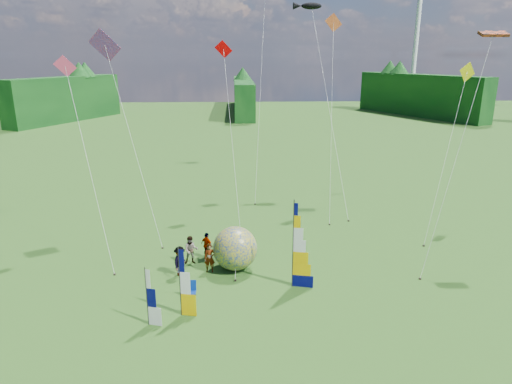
{
  "coord_description": "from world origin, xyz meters",
  "views": [
    {
      "loc": [
        -2.12,
        -19.56,
        12.6
      ],
      "look_at": [
        -1.0,
        4.0,
        5.5
      ],
      "focal_mm": 32.0,
      "sensor_mm": 36.0,
      "label": 1
    }
  ],
  "objects_px": {
    "kite_whale": "(329,96)",
    "side_banner_left": "(180,283)",
    "spectator_d": "(207,245)",
    "camp_chair": "(191,291)",
    "feather_banner_main": "(293,246)",
    "spectator_a": "(210,258)",
    "bol_inflatable": "(235,248)",
    "spectator_b": "(191,250)",
    "side_banner_far": "(147,297)",
    "spectator_c": "(180,261)"
  },
  "relations": [
    {
      "from": "spectator_a",
      "to": "camp_chair",
      "type": "bearing_deg",
      "value": -105.58
    },
    {
      "from": "feather_banner_main",
      "to": "spectator_a",
      "type": "bearing_deg",
      "value": 169.13
    },
    {
      "from": "bol_inflatable",
      "to": "spectator_c",
      "type": "bearing_deg",
      "value": -167.61
    },
    {
      "from": "spectator_b",
      "to": "camp_chair",
      "type": "relative_size",
      "value": 1.79
    },
    {
      "from": "side_banner_left",
      "to": "spectator_d",
      "type": "xyz_separation_m",
      "value": [
        0.92,
        6.82,
        -0.95
      ]
    },
    {
      "from": "feather_banner_main",
      "to": "side_banner_far",
      "type": "bearing_deg",
      "value": -142.44
    },
    {
      "from": "side_banner_far",
      "to": "kite_whale",
      "type": "relative_size",
      "value": 0.16
    },
    {
      "from": "spectator_a",
      "to": "kite_whale",
      "type": "bearing_deg",
      "value": 55.03
    },
    {
      "from": "side_banner_far",
      "to": "bol_inflatable",
      "type": "relative_size",
      "value": 1.1
    },
    {
      "from": "spectator_b",
      "to": "side_banner_far",
      "type": "bearing_deg",
      "value": -106.5
    },
    {
      "from": "side_banner_far",
      "to": "spectator_c",
      "type": "relative_size",
      "value": 1.62
    },
    {
      "from": "side_banner_far",
      "to": "spectator_c",
      "type": "distance_m",
      "value": 5.28
    },
    {
      "from": "side_banner_left",
      "to": "camp_chair",
      "type": "xyz_separation_m",
      "value": [
        0.35,
        1.52,
        -1.3
      ]
    },
    {
      "from": "camp_chair",
      "to": "feather_banner_main",
      "type": "bearing_deg",
      "value": 13.35
    },
    {
      "from": "spectator_c",
      "to": "spectator_d",
      "type": "bearing_deg",
      "value": -13.26
    },
    {
      "from": "feather_banner_main",
      "to": "spectator_c",
      "type": "height_order",
      "value": "feather_banner_main"
    },
    {
      "from": "side_banner_left",
      "to": "spectator_d",
      "type": "distance_m",
      "value": 6.94
    },
    {
      "from": "spectator_d",
      "to": "camp_chair",
      "type": "bearing_deg",
      "value": 126.13
    },
    {
      "from": "feather_banner_main",
      "to": "side_banner_left",
      "type": "bearing_deg",
      "value": -142.99
    },
    {
      "from": "side_banner_far",
      "to": "spectator_a",
      "type": "height_order",
      "value": "side_banner_far"
    },
    {
      "from": "feather_banner_main",
      "to": "bol_inflatable",
      "type": "height_order",
      "value": "feather_banner_main"
    },
    {
      "from": "spectator_d",
      "to": "camp_chair",
      "type": "distance_m",
      "value": 5.34
    },
    {
      "from": "kite_whale",
      "to": "side_banner_left",
      "type": "bearing_deg",
      "value": -113.69
    },
    {
      "from": "spectator_a",
      "to": "kite_whale",
      "type": "distance_m",
      "value": 19.32
    },
    {
      "from": "spectator_c",
      "to": "feather_banner_main",
      "type": "bearing_deg",
      "value": -86.66
    },
    {
      "from": "bol_inflatable",
      "to": "spectator_d",
      "type": "xyz_separation_m",
      "value": [
        -1.82,
        1.72,
        -0.5
      ]
    },
    {
      "from": "spectator_a",
      "to": "spectator_b",
      "type": "height_order",
      "value": "spectator_b"
    },
    {
      "from": "side_banner_far",
      "to": "spectator_a",
      "type": "xyz_separation_m",
      "value": [
        2.7,
        5.54,
        -0.58
      ]
    },
    {
      "from": "feather_banner_main",
      "to": "side_banner_left",
      "type": "height_order",
      "value": "feather_banner_main"
    },
    {
      "from": "side_banner_far",
      "to": "camp_chair",
      "type": "height_order",
      "value": "side_banner_far"
    },
    {
      "from": "side_banner_far",
      "to": "spectator_d",
      "type": "bearing_deg",
      "value": 88.42
    },
    {
      "from": "bol_inflatable",
      "to": "spectator_d",
      "type": "relative_size",
      "value": 1.59
    },
    {
      "from": "side_banner_far",
      "to": "kite_whale",
      "type": "bearing_deg",
      "value": 74.24
    },
    {
      "from": "kite_whale",
      "to": "spectator_c",
      "type": "bearing_deg",
      "value": -121.75
    },
    {
      "from": "side_banner_left",
      "to": "bol_inflatable",
      "type": "relative_size",
      "value": 1.34
    },
    {
      "from": "bol_inflatable",
      "to": "spectator_b",
      "type": "relative_size",
      "value": 1.49
    },
    {
      "from": "camp_chair",
      "to": "kite_whale",
      "type": "bearing_deg",
      "value": 60.34
    },
    {
      "from": "side_banner_left",
      "to": "kite_whale",
      "type": "xyz_separation_m",
      "value": [
        10.96,
        19.23,
        7.38
      ]
    },
    {
      "from": "side_banner_far",
      "to": "kite_whale",
      "type": "xyz_separation_m",
      "value": [
        12.47,
        20.01,
        7.7
      ]
    },
    {
      "from": "side_banner_far",
      "to": "bol_inflatable",
      "type": "xyz_separation_m",
      "value": [
        4.24,
        5.87,
        -0.13
      ]
    },
    {
      "from": "bol_inflatable",
      "to": "spectator_b",
      "type": "bearing_deg",
      "value": 162.49
    },
    {
      "from": "spectator_b",
      "to": "camp_chair",
      "type": "xyz_separation_m",
      "value": [
        0.37,
        -4.45,
        -0.4
      ]
    },
    {
      "from": "spectator_a",
      "to": "spectator_b",
      "type": "xyz_separation_m",
      "value": [
        -1.22,
        1.2,
        0.01
      ]
    },
    {
      "from": "side_banner_left",
      "to": "spectator_c",
      "type": "height_order",
      "value": "side_banner_left"
    },
    {
      "from": "spectator_a",
      "to": "kite_whale",
      "type": "relative_size",
      "value": 0.1
    },
    {
      "from": "feather_banner_main",
      "to": "kite_whale",
      "type": "xyz_separation_m",
      "value": [
        5.01,
        16.51,
        6.69
      ]
    },
    {
      "from": "feather_banner_main",
      "to": "bol_inflatable",
      "type": "distance_m",
      "value": 4.16
    },
    {
      "from": "spectator_a",
      "to": "kite_whale",
      "type": "height_order",
      "value": "kite_whale"
    },
    {
      "from": "feather_banner_main",
      "to": "spectator_b",
      "type": "relative_size",
      "value": 2.74
    },
    {
      "from": "feather_banner_main",
      "to": "side_banner_far",
      "type": "distance_m",
      "value": 8.29
    }
  ]
}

